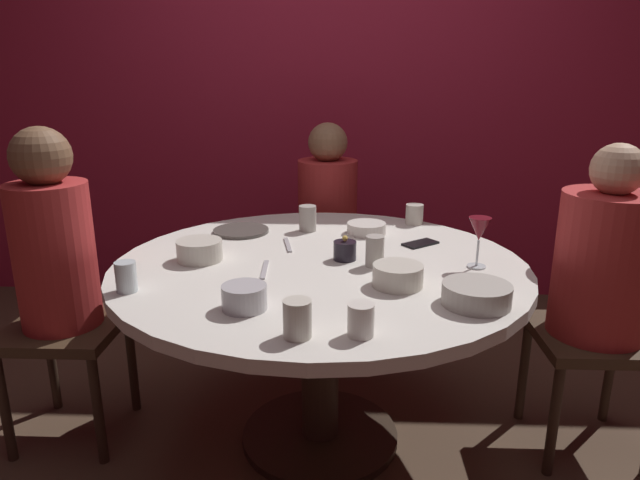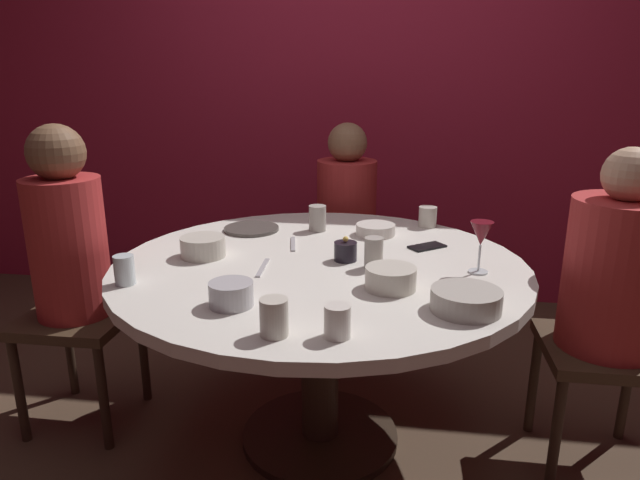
% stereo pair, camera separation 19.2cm
% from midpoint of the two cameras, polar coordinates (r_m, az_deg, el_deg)
% --- Properties ---
extents(ground_plane, '(8.00, 8.00, 0.00)m').
position_cam_midpoint_polar(ground_plane, '(2.33, -2.49, -19.35)').
color(ground_plane, '#4C3828').
extents(back_wall, '(6.00, 0.10, 2.60)m').
position_cam_midpoint_polar(back_wall, '(3.47, -0.56, 15.44)').
color(back_wall, maroon).
rests_on(back_wall, ground).
extents(dining_table, '(1.45, 1.45, 0.73)m').
position_cam_midpoint_polar(dining_table, '(2.04, -2.70, -5.78)').
color(dining_table, silver).
rests_on(dining_table, ground).
extents(seated_diner_left, '(0.40, 0.40, 1.20)m').
position_cam_midpoint_polar(seated_diner_left, '(2.28, -27.39, -1.41)').
color(seated_diner_left, '#3F2D1E').
rests_on(seated_diner_left, ground).
extents(seated_diner_back, '(0.40, 0.40, 1.13)m').
position_cam_midpoint_polar(seated_diner_back, '(2.94, -1.10, 3.48)').
color(seated_diner_back, '#3F2D1E').
rests_on(seated_diner_back, ground).
extents(seated_diner_right, '(0.40, 0.40, 1.15)m').
position_cam_midpoint_polar(seated_diner_right, '(2.15, 24.37, -2.79)').
color(seated_diner_right, '#3F2D1E').
rests_on(seated_diner_right, ground).
extents(candle_holder, '(0.08, 0.08, 0.09)m').
position_cam_midpoint_polar(candle_holder, '(2.01, -0.20, -1.10)').
color(candle_holder, black).
rests_on(candle_holder, dining_table).
extents(wine_glass, '(0.08, 0.08, 0.18)m').
position_cam_midpoint_polar(wine_glass, '(1.95, 13.09, 0.83)').
color(wine_glass, silver).
rests_on(wine_glass, dining_table).
extents(dinner_plate, '(0.23, 0.23, 0.01)m').
position_cam_midpoint_polar(dinner_plate, '(2.39, -10.25, 0.90)').
color(dinner_plate, '#4C4742').
rests_on(dinner_plate, dining_table).
extents(cell_phone, '(0.15, 0.14, 0.01)m').
position_cam_midpoint_polar(cell_phone, '(2.21, 7.66, -0.39)').
color(cell_phone, black).
rests_on(cell_phone, dining_table).
extents(bowl_serving_large, '(0.13, 0.13, 0.07)m').
position_cam_midpoint_polar(bowl_serving_large, '(1.62, -11.01, -5.74)').
color(bowl_serving_large, '#B7B7BC').
rests_on(bowl_serving_large, dining_table).
extents(bowl_salad_center, '(0.16, 0.16, 0.07)m').
position_cam_midpoint_polar(bowl_salad_center, '(2.07, -14.69, -1.07)').
color(bowl_salad_center, beige).
rests_on(bowl_salad_center, dining_table).
extents(bowl_small_white, '(0.16, 0.16, 0.07)m').
position_cam_midpoint_polar(bowl_small_white, '(1.77, 4.79, -3.63)').
color(bowl_small_white, beige).
rests_on(bowl_small_white, dining_table).
extents(bowl_sauce_side, '(0.16, 0.16, 0.05)m').
position_cam_midpoint_polar(bowl_sauce_side, '(2.34, 2.37, 1.17)').
color(bowl_sauce_side, silver).
rests_on(bowl_sauce_side, dining_table).
extents(bowl_rice_portion, '(0.20, 0.20, 0.06)m').
position_cam_midpoint_polar(bowl_rice_portion, '(1.66, 12.35, -5.44)').
color(bowl_rice_portion, '#B2ADA3').
rests_on(bowl_rice_portion, dining_table).
extents(cup_near_candle, '(0.06, 0.06, 0.09)m').
position_cam_midpoint_polar(cup_near_candle, '(1.85, -21.82, -3.51)').
color(cup_near_candle, silver).
rests_on(cup_near_candle, dining_table).
extents(cup_by_left_diner, '(0.07, 0.07, 0.11)m').
position_cam_midpoint_polar(cup_by_left_diner, '(2.37, -3.57, 2.16)').
color(cup_by_left_diner, '#B2ADA3').
rests_on(cup_by_left_diner, dining_table).
extents(cup_by_right_diner, '(0.07, 0.07, 0.09)m').
position_cam_midpoint_polar(cup_by_right_diner, '(1.44, 0.30, -8.15)').
color(cup_by_right_diner, silver).
rests_on(cup_by_right_diner, dining_table).
extents(cup_center_front, '(0.06, 0.06, 0.11)m').
position_cam_midpoint_polar(cup_center_front, '(1.94, 2.74, -1.18)').
color(cup_center_front, '#B2ADA3').
rests_on(cup_center_front, dining_table).
extents(cup_far_edge, '(0.08, 0.08, 0.09)m').
position_cam_midpoint_polar(cup_far_edge, '(2.50, 7.34, 2.57)').
color(cup_far_edge, beige).
rests_on(cup_far_edge, dining_table).
extents(cup_beside_wine, '(0.07, 0.07, 0.10)m').
position_cam_midpoint_polar(cup_beside_wine, '(1.44, -6.16, -7.98)').
color(cup_beside_wine, beige).
rests_on(cup_beside_wine, dining_table).
extents(fork_near_plate, '(0.03, 0.18, 0.01)m').
position_cam_midpoint_polar(fork_near_plate, '(1.93, -8.45, -3.00)').
color(fork_near_plate, '#B7B7BC').
rests_on(fork_near_plate, dining_table).
extents(knife_near_plate, '(0.05, 0.18, 0.01)m').
position_cam_midpoint_polar(knife_near_plate, '(2.19, -5.78, -0.52)').
color(knife_near_plate, '#B7B7BC').
rests_on(knife_near_plate, dining_table).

